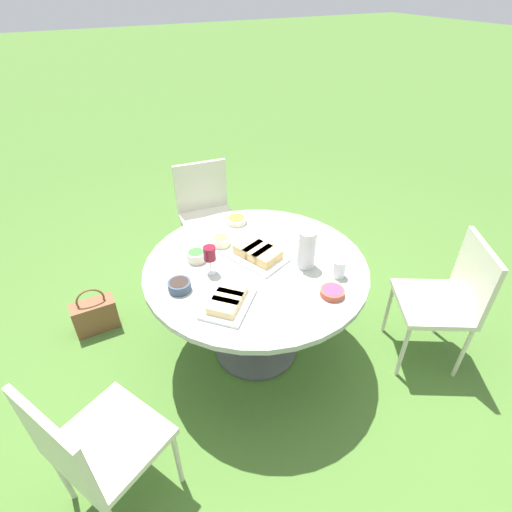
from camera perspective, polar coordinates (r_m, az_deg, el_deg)
The scene contains 17 objects.
ground_plane at distance 2.87m, azimuth 0.00°, elevation -12.95°, with size 40.00×40.00×0.00m, color #446B2B.
dining_table at distance 2.44m, azimuth 0.00°, elevation -3.24°, with size 1.33×1.33×0.73m.
chair_near_left at distance 3.40m, azimuth -7.16°, elevation 6.74°, with size 0.48×0.46×0.89m.
chair_near_right at distance 1.99m, azimuth -22.50°, elevation -23.77°, with size 0.58×0.58×0.89m.
chair_far_back at distance 2.74m, azimuth 25.79°, elevation -5.00°, with size 0.58×0.59×0.89m.
water_pitcher at distance 2.31m, azimuth 7.22°, elevation 1.03°, with size 0.11×0.11×0.24m.
wine_glass at distance 2.25m, azimuth -6.64°, elevation 0.23°, with size 0.07×0.07×0.18m.
platter_bread_main at distance 2.40m, azimuth 0.22°, elevation 0.37°, with size 0.35×0.40×0.08m.
platter_charcuterie at distance 2.08m, azimuth -4.03°, elevation -6.38°, with size 0.37×0.37×0.06m.
bowl_fries at distance 2.54m, azimuth -5.09°, elevation 2.23°, with size 0.12×0.12×0.05m.
bowl_salad at distance 2.41m, azimuth -8.53°, elevation 0.08°, with size 0.11×0.11×0.06m.
bowl_olives at distance 2.21m, azimuth -10.88°, elevation -4.14°, with size 0.13×0.13×0.06m.
bowl_dip_red at distance 2.18m, azimuth 10.85°, elevation -5.07°, with size 0.13×0.13×0.04m.
bowl_dip_cream at distance 2.57m, azimuth 7.29°, elevation 2.66°, with size 0.10×0.10×0.06m.
bowl_roasted_veg at distance 2.76m, azimuth -2.84°, elevation 5.19°, with size 0.14×0.14×0.04m.
cup_water_near at distance 2.30m, azimuth 11.80°, elevation -1.77°, with size 0.07×0.07×0.11m.
handbag at distance 3.14m, azimuth -21.99°, elevation -7.82°, with size 0.30×0.14×0.37m.
Camera 1 is at (0.88, 1.68, 2.16)m, focal length 28.00 mm.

